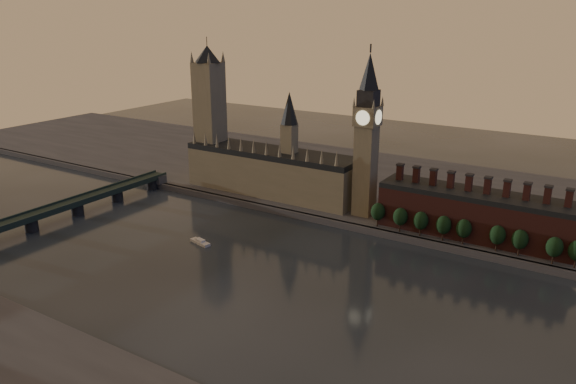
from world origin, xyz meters
name	(u,v)px	position (x,y,z in m)	size (l,w,h in m)	color
ground	(252,282)	(0.00, 0.00, 0.00)	(900.00, 900.00, 0.00)	black
north_bank	(389,188)	(0.00, 178.04, 2.00)	(900.00, 182.00, 4.00)	#4A4A4F
palace_of_westminster	(272,170)	(-64.41, 114.91, 21.63)	(130.00, 30.30, 74.00)	#776D54
victoria_tower	(210,110)	(-120.00, 115.00, 59.09)	(24.00, 24.00, 108.00)	#776D54
big_ben	(367,134)	(10.00, 110.00, 56.83)	(15.00, 15.00, 107.00)	#776D54
chimney_block	(475,214)	(80.00, 110.00, 17.82)	(110.00, 25.00, 37.00)	#50231E
embankment_tree_0	(378,212)	(26.41, 94.63, 13.47)	(8.60, 8.60, 14.88)	black
embankment_tree_1	(400,217)	(41.21, 93.55, 13.47)	(8.60, 8.60, 14.88)	black
embankment_tree_2	(421,221)	(53.68, 93.72, 13.47)	(8.60, 8.60, 14.88)	black
embankment_tree_3	(444,225)	(67.03, 93.96, 13.47)	(8.60, 8.60, 14.88)	black
embankment_tree_4	(464,229)	(78.35, 94.54, 13.47)	(8.60, 8.60, 14.88)	black
embankment_tree_5	(498,235)	(96.50, 94.85, 13.47)	(8.60, 8.60, 14.88)	black
embankment_tree_6	(520,239)	(108.08, 94.84, 13.47)	(8.60, 8.60, 14.88)	black
embankment_tree_7	(555,247)	(125.22, 93.61, 13.47)	(8.60, 8.60, 14.88)	black
westminster_bridge	(51,213)	(-155.00, -2.70, 7.44)	(14.00, 200.00, 11.55)	#1D2C27
river_boat	(200,242)	(-53.74, 23.15, 1.11)	(15.03, 7.36, 2.89)	silver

